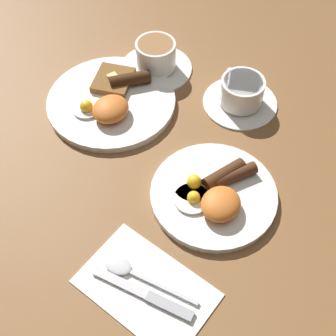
# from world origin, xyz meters

# --- Properties ---
(ground_plane) EXTENTS (3.00, 3.00, 0.00)m
(ground_plane) POSITION_xyz_m (0.00, 0.00, 0.00)
(ground_plane) COLOR brown
(breakfast_plate_near) EXTENTS (0.23, 0.23, 0.05)m
(breakfast_plate_near) POSITION_xyz_m (-0.00, -0.00, 0.01)
(breakfast_plate_near) COLOR white
(breakfast_plate_near) RESTS_ON ground_plane
(breakfast_plate_far) EXTENTS (0.28, 0.28, 0.05)m
(breakfast_plate_far) POSITION_xyz_m (0.08, 0.30, 0.01)
(breakfast_plate_far) COLOR white
(breakfast_plate_far) RESTS_ON ground_plane
(teacup_near) EXTENTS (0.16, 0.16, 0.06)m
(teacup_near) POSITION_xyz_m (0.24, 0.08, 0.03)
(teacup_near) COLOR white
(teacup_near) RESTS_ON ground_plane
(teacup_far) EXTENTS (0.17, 0.17, 0.07)m
(teacup_far) POSITION_xyz_m (0.23, 0.29, 0.03)
(teacup_far) COLOR white
(teacup_far) RESTS_ON ground_plane
(napkin) EXTENTS (0.15, 0.22, 0.01)m
(napkin) POSITION_xyz_m (-0.21, -0.00, 0.00)
(napkin) COLOR white
(napkin) RESTS_ON ground_plane
(knife) EXTENTS (0.04, 0.18, 0.01)m
(knife) POSITION_xyz_m (-0.23, -0.01, 0.01)
(knife) COLOR silver
(knife) RESTS_ON napkin
(spoon) EXTENTS (0.04, 0.17, 0.01)m
(spoon) POSITION_xyz_m (-0.21, 0.04, 0.01)
(spoon) COLOR silver
(spoon) RESTS_ON napkin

